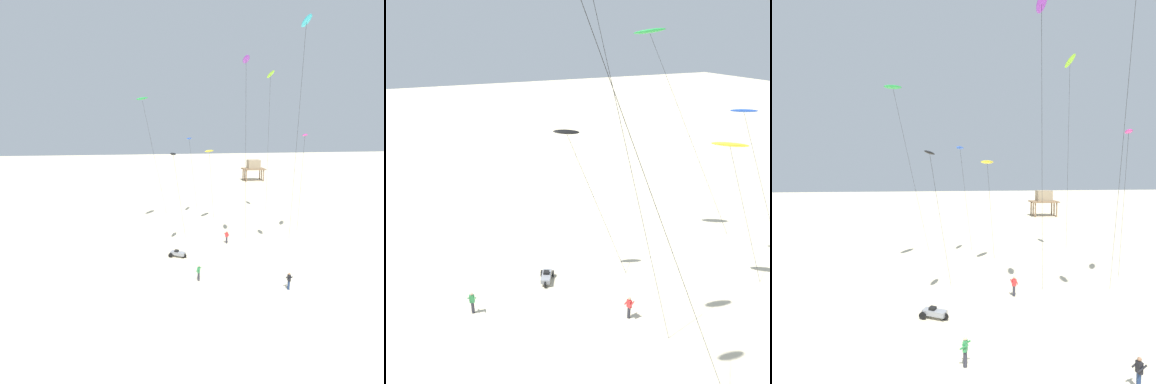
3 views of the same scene
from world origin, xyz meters
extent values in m
plane|color=beige|center=(0.00, 0.00, 0.00)|extent=(260.00, 260.00, 0.00)
ellipsoid|color=yellow|center=(0.35, 19.11, 11.17)|extent=(2.13, 2.52, 0.53)
cylinder|color=#262626|center=(1.10, 20.88, 5.53)|extent=(1.53, 3.56, 11.06)
ellipsoid|color=#33BFE0|center=(6.26, 2.84, 24.38)|extent=(0.87, 2.22, 0.80)
cylinder|color=#262626|center=(8.16, 7.31, 12.14)|extent=(3.82, 8.98, 24.29)
ellipsoid|color=#D8339E|center=(11.32, 11.84, 13.71)|extent=(1.68, 2.29, 0.46)
cylinder|color=#262626|center=(11.94, 13.29, 6.80)|extent=(1.27, 2.94, 13.61)
ellipsoid|color=green|center=(-9.08, 18.33, 18.41)|extent=(2.12, 2.60, 0.76)
cylinder|color=#262626|center=(-7.38, 22.33, 9.14)|extent=(3.42, 8.03, 18.30)
ellipsoid|color=black|center=(-5.62, 9.41, 11.75)|extent=(1.16, 1.95, 0.49)
cylinder|color=#262626|center=(-4.69, 11.60, 5.84)|extent=(1.89, 4.41, 11.68)
ellipsoid|color=blue|center=(-2.16, 22.59, 12.81)|extent=(1.39, 2.28, 0.43)
cylinder|color=#262626|center=(-1.20, 24.85, 6.36)|extent=(1.95, 4.56, 12.72)
ellipsoid|color=#8CD833|center=(9.71, 20.80, 22.16)|extent=(0.62, 2.65, 0.97)
cylinder|color=#262626|center=(10.87, 23.53, 11.04)|extent=(2.35, 5.49, 22.08)
ellipsoid|color=purple|center=(1.94, 7.11, 21.71)|extent=(1.07, 2.43, 0.74)
cylinder|color=#262626|center=(3.03, 9.68, 10.80)|extent=(2.21, 5.16, 21.61)
cylinder|color=navy|center=(4.24, -1.42, 0.44)|extent=(0.22, 0.22, 0.88)
cube|color=black|center=(4.24, -1.42, 1.17)|extent=(0.22, 0.35, 0.58)
sphere|color=#9E7051|center=(4.24, -1.42, 1.57)|extent=(0.20, 0.20, 0.20)
cylinder|color=black|center=(4.26, -1.64, 1.22)|extent=(0.51, 0.12, 0.39)
cylinder|color=black|center=(4.23, -1.20, 1.22)|extent=(0.51, 0.12, 0.39)
cylinder|color=#33333D|center=(1.26, 10.97, 0.44)|extent=(0.22, 0.22, 0.88)
cube|color=red|center=(1.26, 10.97, 1.17)|extent=(0.37, 0.26, 0.58)
sphere|color=tan|center=(1.26, 10.97, 1.57)|extent=(0.20, 0.20, 0.20)
cylinder|color=red|center=(1.47, 11.01, 1.22)|extent=(0.18, 0.51, 0.39)
cylinder|color=red|center=(1.04, 10.93, 1.22)|extent=(0.18, 0.51, 0.39)
cylinder|color=#33333D|center=(-3.83, 1.38, 0.44)|extent=(0.22, 0.22, 0.88)
cube|color=#338C4C|center=(-3.83, 1.38, 1.17)|extent=(0.31, 0.39, 0.58)
sphere|color=beige|center=(-3.83, 1.38, 1.57)|extent=(0.20, 0.20, 0.20)
cylinder|color=#338C4C|center=(-3.91, 1.17, 1.22)|extent=(0.50, 0.27, 0.39)
cylinder|color=#338C4C|center=(-3.75, 1.58, 1.22)|extent=(0.50, 0.27, 0.39)
cylinder|color=#846647|center=(16.53, 53.53, 1.51)|extent=(0.28, 0.28, 3.03)
cylinder|color=#846647|center=(21.16, 53.53, 1.51)|extent=(0.28, 0.28, 3.03)
cylinder|color=#846647|center=(16.53, 56.51, 1.51)|extent=(0.28, 0.28, 3.03)
cylinder|color=#846647|center=(21.16, 56.51, 1.51)|extent=(0.28, 0.28, 3.03)
cylinder|color=#846647|center=(16.53, 55.02, 1.51)|extent=(0.28, 0.28, 3.03)
cylinder|color=#846647|center=(21.16, 55.02, 1.51)|extent=(0.28, 0.28, 3.03)
cube|color=#846647|center=(18.84, 55.02, 3.15)|extent=(5.79, 3.73, 0.24)
cube|color=#9E896B|center=(18.84, 55.02, 4.40)|extent=(3.18, 2.24, 2.26)
cube|color=gray|center=(-5.36, 7.45, 0.44)|extent=(1.83, 1.40, 0.36)
cube|color=black|center=(-5.50, 7.52, 0.72)|extent=(0.59, 0.59, 0.20)
cylinder|color=black|center=(-4.64, 7.08, 0.26)|extent=(0.52, 0.35, 0.52)
cylinder|color=black|center=(-5.79, 8.19, 0.26)|extent=(0.52, 0.35, 0.52)
cylinder|color=black|center=(-6.21, 7.38, 0.26)|extent=(0.52, 0.35, 0.52)
camera|label=1|loc=(-8.34, -28.13, 15.39)|focal=30.75mm
camera|label=2|loc=(21.71, -2.44, 18.76)|focal=39.84mm
camera|label=3|loc=(-5.72, -16.25, 10.77)|focal=32.26mm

